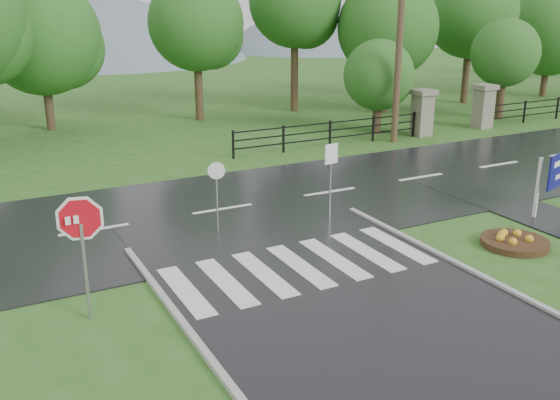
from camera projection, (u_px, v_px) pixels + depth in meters
ground at (435, 368)px, 11.33m from camera, size 120.00×120.00×0.00m
main_road at (222, 210)px, 19.76m from camera, size 90.00×8.00×0.04m
crosswalk at (300, 266)px, 15.53m from camera, size 6.50×2.80×0.02m
pillar_west at (422, 112)px, 30.19m from camera, size 1.00×1.00×2.24m
pillar_east at (483, 105)px, 31.96m from camera, size 1.00×1.00×2.24m
fence_west at (330, 131)px, 28.01m from camera, size 9.58×0.08×1.20m
hills at (72, 196)px, 72.43m from camera, size 102.00×48.00×48.00m
treeline at (135, 129)px, 32.00m from camera, size 83.20×5.20×10.00m
stop_sign at (81, 230)px, 12.48m from camera, size 1.24×0.33×2.86m
flower_bed at (515, 241)px, 16.90m from camera, size 1.81×1.81×0.36m
reg_sign_small at (331, 165)px, 18.84m from camera, size 0.50×0.11×2.26m
reg_sign_round at (217, 188)px, 17.46m from camera, size 0.47×0.18×2.09m
utility_pole_east at (399, 40)px, 27.81m from camera, size 1.57×0.59×9.10m
entrance_tree_left at (379, 75)px, 30.24m from camera, size 3.44×3.44×4.58m
entrance_tree_right at (505, 53)px, 33.70m from camera, size 3.67×3.67×5.44m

